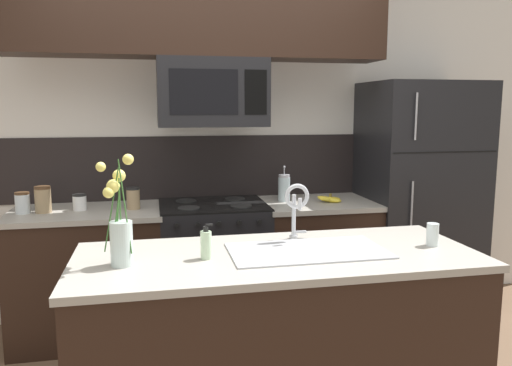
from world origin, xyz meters
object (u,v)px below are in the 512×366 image
Objects in this scene: storage_jar_squat at (133,198)px; microwave at (212,93)px; refrigerator at (417,198)px; sink_faucet at (296,204)px; storage_jar_tall at (23,203)px; spare_glass at (432,235)px; storage_jar_short at (80,202)px; storage_jar_medium at (43,200)px; french_press at (284,188)px; stove_range at (214,265)px; dish_soap_bottle at (206,244)px; flower_vase at (120,230)px; banana_bunch at (330,199)px.

microwave is at bearing -0.58° from storage_jar_squat.
sink_faucet is (-1.30, -1.07, 0.21)m from refrigerator.
storage_jar_tall reaches higher than spare_glass.
spare_glass is (1.88, -1.30, 0.00)m from storage_jar_short.
storage_jar_squat is at bearing -4.96° from storage_jar_short.
sink_faucet is (1.45, -1.03, 0.11)m from storage_jar_medium.
storage_jar_short is at bearing 8.02° from storage_jar_medium.
storage_jar_squat is 0.57× the size of french_press.
stove_range is 1.24m from microwave.
microwave is at bearing -0.24° from storage_jar_medium.
refrigerator is 2.88m from storage_jar_tall.
storage_jar_short is (-2.53, -0.00, 0.07)m from refrigerator.
storage_jar_tall is 1.22× the size of spare_glass.
refrigerator is 2.21m from dish_soap_bottle.
flower_vase is at bearing -65.65° from storage_jar_medium.
stove_range is at bearing 106.71° from sink_faucet.
stove_range is 1.67m from refrigerator.
refrigerator is at bearing -2.14° from french_press.
french_press is at bearing 177.86° from refrigerator.
french_press is 0.87× the size of sink_faucet.
sink_faucet is at bearing -140.68° from refrigerator.
stove_range is at bearing -173.69° from french_press.
storage_jar_short is 1.46m from french_press.
refrigerator is 16.33× the size of storage_jar_short.
storage_jar_short is 2.28m from spare_glass.
dish_soap_bottle is 0.33× the size of flower_vase.
french_press is (1.10, 0.08, 0.02)m from storage_jar_squat.
sink_faucet reaches higher than spare_glass.
spare_glass is (0.96, -1.26, -0.74)m from microwave.
french_press is 1.51m from dish_soap_bottle.
french_press is at bearing 6.31° from stove_range.
storage_jar_medium is at bearing 127.37° from dish_soap_bottle.
storage_jar_short is 1.35m from flower_vase.
storage_jar_medium is at bearing 178.75° from banana_bunch.
dish_soap_bottle is at bearing -98.22° from stove_range.
flower_vase is (-0.01, -1.27, 0.08)m from storage_jar_squat.
dish_soap_bottle reaches higher than storage_jar_tall.
stove_range is 6.15× the size of storage_jar_squat.
storage_jar_squat reaches higher than stove_range.
french_press is 1.41m from spare_glass.
refrigerator is (1.61, 0.02, 0.44)m from stove_range.
spare_glass reaches higher than banana_bunch.
refrigerator is 12.72× the size of storage_jar_tall.
french_press is (1.46, 0.04, 0.04)m from storage_jar_short.
dish_soap_bottle is (1.09, -1.26, -0.00)m from storage_jar_tall.
banana_bunch is 0.62× the size of sink_faucet.
sink_faucet is at bearing -40.87° from storage_jar_short.
storage_jar_tall is 0.71m from storage_jar_squat.
refrigerator is at bearing 39.32° from sink_faucet.
sink_faucet is at bearing -33.14° from storage_jar_tall.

